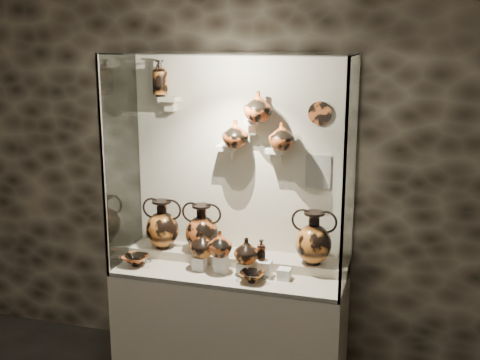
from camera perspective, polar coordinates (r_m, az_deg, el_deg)
name	(u,v)px	position (r m, az deg, el deg)	size (l,w,h in m)	color
wall_back	(242,160)	(4.55, 0.22, 1.94)	(5.00, 0.02, 3.20)	black
plinth	(230,323)	(4.66, -0.93, -13.45)	(1.70, 0.60, 0.80)	beige
front_tier	(230,272)	(4.49, -0.95, -8.72)	(1.68, 0.58, 0.03)	#B9A990
rear_tier	(237,259)	(4.63, -0.30, -7.53)	(1.70, 0.25, 0.10)	#B9A990
back_panel	(242,160)	(4.55, 0.20, 1.93)	(1.70, 0.03, 1.60)	beige
glass_front	(216,178)	(3.98, -2.27, 0.23)	(1.70, 0.01, 1.60)	white
glass_left	(122,161)	(4.57, -11.16, 1.74)	(0.01, 0.60, 1.60)	white
glass_right	(350,176)	(4.09, 10.40, 0.37)	(0.01, 0.60, 1.60)	white
glass_top	(229,54)	(4.16, -1.04, 11.89)	(1.70, 0.60, 0.01)	white
frame_post_left	(103,170)	(4.32, -12.85, 0.97)	(0.02, 0.02, 1.60)	gray
frame_post_right	(344,186)	(3.81, 9.82, -0.58)	(0.02, 0.02, 1.60)	gray
pedestal_a	(200,263)	(4.49, -3.85, -7.86)	(0.09, 0.09, 0.10)	silver
pedestal_b	(221,264)	(4.43, -1.77, -7.93)	(0.09, 0.09, 0.13)	silver
pedestal_c	(244,269)	(4.39, 0.36, -8.40)	(0.09, 0.09, 0.09)	silver
pedestal_d	(265,269)	(4.35, 2.41, -8.44)	(0.09, 0.09, 0.12)	silver
pedestal_e	(284,274)	(4.32, 4.23, -8.86)	(0.09, 0.09, 0.08)	silver
bracket_ul	(169,99)	(4.59, -6.72, 7.64)	(0.14, 0.12, 0.04)	beige
bracket_ca	(226,148)	(4.49, -1.30, 3.07)	(0.14, 0.12, 0.04)	beige
bracket_cb	(252,122)	(4.40, 1.18, 5.50)	(0.10, 0.12, 0.04)	beige
bracket_cc	(276,151)	(4.39, 3.44, 2.81)	(0.14, 0.12, 0.04)	beige
amphora_left	(162,224)	(4.71, -7.37, -4.15)	(0.31, 0.31, 0.38)	#B16121
amphora_mid	(202,228)	(4.60, -3.64, -4.56)	(0.30, 0.30, 0.38)	#AE4C1E
amphora_right	(314,238)	(4.38, 7.01, -5.44)	(0.32, 0.32, 0.40)	#B16121
jug_a	(202,244)	(4.44, -3.61, -6.07)	(0.18, 0.18, 0.19)	#B16121
jug_b	(220,244)	(4.36, -1.92, -6.05)	(0.18, 0.18, 0.19)	#AE4C1E
jug_c	(246,250)	(4.34, 0.61, -6.70)	(0.18, 0.18, 0.19)	#B16121
lekythos_small	(261,249)	(4.31, 2.04, -6.53)	(0.07, 0.07, 0.17)	#AE4C1E
kylix_left	(136,259)	(4.62, -9.87, -7.43)	(0.24, 0.21, 0.10)	#AE4C1E
kylix_right	(252,276)	(4.26, 1.13, -9.08)	(0.23, 0.19, 0.09)	#B16121
lekythos_tall	(160,76)	(4.60, -7.60, 9.76)	(0.12, 0.12, 0.31)	#B16121
ovoid_vase_a	(235,134)	(4.40, -0.45, 4.42)	(0.19, 0.19, 0.20)	#AE4C1E
ovoid_vase_b	(258,106)	(4.32, 1.70, 7.01)	(0.21, 0.21, 0.21)	#AE4C1E
ovoid_vase_c	(282,136)	(4.31, 3.98, 4.18)	(0.19, 0.19, 0.20)	#AE4C1E
wall_plate	(320,113)	(4.33, 7.59, 6.30)	(0.17, 0.17, 0.02)	#B65323
info_placard	(318,172)	(4.41, 7.42, 0.79)	(0.19, 0.01, 0.25)	beige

